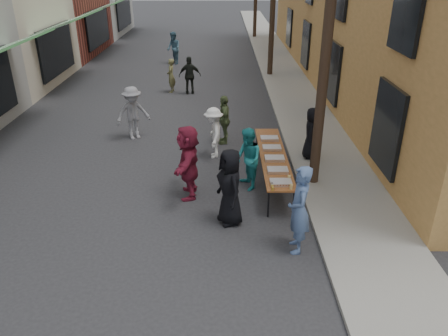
{
  "coord_description": "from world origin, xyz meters",
  "views": [
    {
      "loc": [
        1.88,
        -7.39,
        5.48
      ],
      "look_at": [
        1.9,
        1.3,
        1.3
      ],
      "focal_mm": 35.0,
      "sensor_mm": 36.0,
      "label": 1
    }
  ],
  "objects_px": {
    "server": "(312,133)",
    "guest_front_c": "(248,159)",
    "catering_tray_sausage": "(281,183)",
    "guest_front_a": "(230,187)",
    "utility_pole_near": "(330,7)",
    "serving_table": "(273,156)"
  },
  "relations": [
    {
      "from": "server",
      "to": "guest_front_c",
      "type": "bearing_deg",
      "value": 151.17
    },
    {
      "from": "catering_tray_sausage",
      "to": "guest_front_a",
      "type": "bearing_deg",
      "value": -160.46
    },
    {
      "from": "utility_pole_near",
      "to": "server",
      "type": "xyz_separation_m",
      "value": [
        0.19,
        1.54,
        -3.63
      ]
    },
    {
      "from": "guest_front_c",
      "to": "server",
      "type": "distance_m",
      "value": 2.63
    },
    {
      "from": "serving_table",
      "to": "guest_front_a",
      "type": "distance_m",
      "value": 2.4
    },
    {
      "from": "serving_table",
      "to": "catering_tray_sausage",
      "type": "distance_m",
      "value": 1.65
    },
    {
      "from": "utility_pole_near",
      "to": "guest_front_a",
      "type": "relative_size",
      "value": 5.01
    },
    {
      "from": "guest_front_a",
      "to": "guest_front_c",
      "type": "relative_size",
      "value": 1.09
    },
    {
      "from": "utility_pole_near",
      "to": "guest_front_a",
      "type": "xyz_separation_m",
      "value": [
        -2.27,
        -1.84,
        -3.6
      ]
    },
    {
      "from": "utility_pole_near",
      "to": "serving_table",
      "type": "distance_m",
      "value": 3.94
    },
    {
      "from": "serving_table",
      "to": "server",
      "type": "relative_size",
      "value": 2.59
    },
    {
      "from": "serving_table",
      "to": "server",
      "type": "bearing_deg",
      "value": 46.02
    },
    {
      "from": "catering_tray_sausage",
      "to": "server",
      "type": "bearing_deg",
      "value": 66.85
    },
    {
      "from": "utility_pole_near",
      "to": "serving_table",
      "type": "height_order",
      "value": "utility_pole_near"
    },
    {
      "from": "guest_front_c",
      "to": "catering_tray_sausage",
      "type": "bearing_deg",
      "value": 12.61
    },
    {
      "from": "server",
      "to": "serving_table",
      "type": "bearing_deg",
      "value": 155.84
    },
    {
      "from": "server",
      "to": "catering_tray_sausage",
      "type": "bearing_deg",
      "value": 176.67
    },
    {
      "from": "guest_front_a",
      "to": "server",
      "type": "distance_m",
      "value": 4.18
    },
    {
      "from": "serving_table",
      "to": "guest_front_c",
      "type": "height_order",
      "value": "guest_front_c"
    },
    {
      "from": "catering_tray_sausage",
      "to": "server",
      "type": "relative_size",
      "value": 0.32
    },
    {
      "from": "serving_table",
      "to": "server",
      "type": "height_order",
      "value": "server"
    },
    {
      "from": "guest_front_c",
      "to": "utility_pole_near",
      "type": "bearing_deg",
      "value": 78.92
    }
  ]
}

